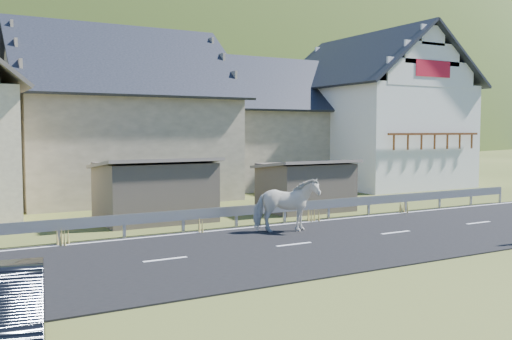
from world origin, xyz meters
TOP-DOWN VIEW (x-y plane):
  - ground at (0.00, 0.00)m, footprint 160.00×160.00m
  - road at (0.00, 0.00)m, footprint 60.00×7.00m
  - lane_markings at (0.00, 0.00)m, footprint 60.00×6.60m
  - guardrail at (-0.00, 3.68)m, footprint 28.10×0.09m
  - shed_left at (-2.00, 6.50)m, footprint 4.30×3.30m
  - shed_right at (4.50, 6.00)m, footprint 3.80×2.90m
  - house_stone_a at (-1.00, 15.00)m, footprint 10.80×9.80m
  - house_stone_b at (9.00, 17.00)m, footprint 9.80×8.80m
  - house_white at (15.00, 14.00)m, footprint 8.80×10.80m
  - horse at (0.91, 1.86)m, footprint 1.59×2.33m

SIDE VIEW (x-z plane):
  - ground at x=0.00m, z-range 0.00..0.00m
  - road at x=0.00m, z-range 0.00..0.04m
  - lane_markings at x=0.00m, z-range 0.04..0.05m
  - guardrail at x=0.00m, z-range 0.19..0.94m
  - horse at x=0.91m, z-range 0.04..1.84m
  - shed_right at x=4.50m, z-range -0.10..2.10m
  - shed_left at x=-2.00m, z-range -0.10..2.30m
  - house_stone_b at x=9.00m, z-range 0.19..8.29m
  - house_stone_a at x=-1.00m, z-range 0.18..9.08m
  - house_white at x=15.00m, z-range 0.21..9.91m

